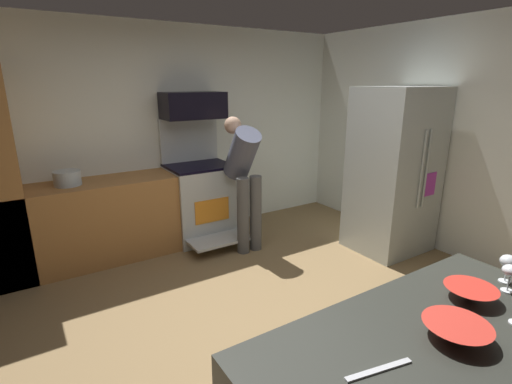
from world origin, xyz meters
The scene contains 14 objects.
ground_plane centered at (0.00, 0.00, -0.01)m, with size 5.20×4.80×0.02m, color olive.
wall_back centered at (0.00, 2.34, 1.30)m, with size 5.20×0.12×2.60m, color silver.
wall_right centered at (2.54, 0.00, 1.30)m, with size 0.12×4.80×2.60m, color silver.
lower_cabinet_run centered at (-0.90, 1.98, 0.45)m, with size 2.40×0.60×0.90m, color #A66E3A.
oven_range centered at (0.27, 1.97, 0.51)m, with size 0.76×1.00×1.50m.
microwave centered at (0.27, 2.06, 1.66)m, with size 0.74×0.38×0.31m, color black.
refrigerator centered at (2.03, 0.48, 0.94)m, with size 0.85×0.76×1.88m.
person_cook centered at (0.57, 1.39, 0.91)m, with size 0.31×0.59×1.54m.
mixing_bowl_large centered at (-0.14, -1.56, 0.93)m, with size 0.28×0.28×0.07m, color red.
mixing_bowl_small centered at (0.20, -1.42, 0.93)m, with size 0.25×0.25×0.07m, color red.
wine_glass_mid centered at (0.53, -1.43, 1.02)m, with size 0.08×0.08×0.16m.
wine_glass_far centered at (0.44, -1.49, 1.01)m, with size 0.08×0.08×0.15m.
knife_chef centered at (-0.56, -1.51, 0.90)m, with size 0.29×0.02×0.01m, color #B7BABF.
stock_pot centered at (-1.20, 1.98, 0.98)m, with size 0.27×0.27×0.15m, color #B2C1C9.
Camera 1 is at (-1.57, -2.25, 1.94)m, focal length 26.54 mm.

